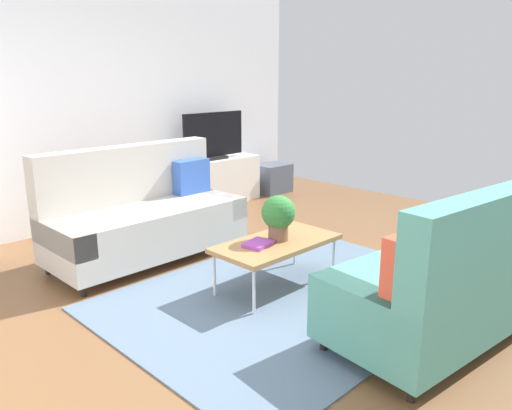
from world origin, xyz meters
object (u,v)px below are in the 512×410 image
table_book_0 (258,244)px  storage_trunk (273,178)px  tv_console (214,182)px  potted_plant (278,215)px  vase_0 (177,159)px  coffee_table (277,244)px  bottle_0 (192,158)px  couch_green (456,276)px  tv (214,137)px  couch_beige (144,215)px

table_book_0 → storage_trunk: bearing=41.4°
tv_console → potted_plant: (-1.44, -2.56, 0.32)m
table_book_0 → vase_0: 2.82m
coffee_table → table_book_0: bearing=171.4°
bottle_0 → potted_plant: bearing=-112.4°
coffee_table → bottle_0: (1.07, 2.53, 0.32)m
couch_green → bottle_0: (0.79, 3.95, 0.26)m
tv → potted_plant: bearing=-119.6°
coffee_table → table_book_0: size_ratio=4.58×
couch_green → tv_console: bearing=79.6°
potted_plant → vase_0: potted_plant is taller
storage_trunk → bottle_0: bearing=177.7°
coffee_table → bottle_0: bearing=67.1°
coffee_table → storage_trunk: storage_trunk is taller
couch_beige → bottle_0: bearing=-143.2°
tv_console → couch_green: bearing=-106.7°
couch_green → storage_trunk: size_ratio=3.81×
potted_plant → table_book_0: bearing=176.1°
storage_trunk → tv: bearing=175.8°
tv_console → vase_0: 0.70m
coffee_table → bottle_0: bottle_0 is taller
couch_green → potted_plant: couch_green is taller
storage_trunk → vase_0: (-1.68, 0.15, 0.48)m
storage_trunk → vase_0: size_ratio=4.28×
storage_trunk → couch_beige: bearing=-160.5°
tv_console → potted_plant: size_ratio=3.63×
tv → vase_0: size_ratio=8.24×
couch_beige → tv_console: (1.86, 1.15, -0.12)m
tv → bottle_0: bearing=-177.2°
coffee_table → potted_plant: potted_plant is taller
couch_green → coffee_table: size_ratio=1.80×
potted_plant → vase_0: bearing=71.7°
table_book_0 → couch_beige: bearing=98.0°
coffee_table → potted_plant: 0.25m
couch_green → coffee_table: couch_green is taller
couch_beige → couch_green: size_ratio=0.96×
couch_green → coffee_table: 1.45m
vase_0 → couch_green: bearing=-98.7°
coffee_table → vase_0: bearing=71.2°
table_book_0 → potted_plant: bearing=-3.9°
tv → tv_console: bearing=90.0°
couch_green → coffee_table: (-0.27, 1.42, -0.05)m
potted_plant → bottle_0: 2.72m
tv → storage_trunk: (1.10, -0.08, -0.73)m
tv → couch_green: bearing=-106.8°
table_book_0 → bottle_0: bearing=63.2°
couch_beige → potted_plant: (0.42, -1.41, 0.20)m
couch_beige → coffee_table: bearing=104.7°
potted_plant → vase_0: size_ratio=3.18×
tv_console → tv: (0.00, -0.02, 0.63)m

